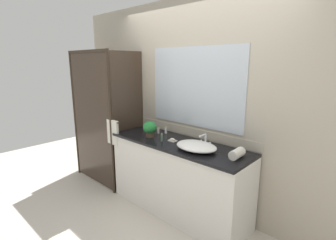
{
  "coord_description": "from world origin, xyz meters",
  "views": [
    {
      "loc": [
        1.85,
        -2.16,
        1.82
      ],
      "look_at": [
        -0.15,
        0.0,
        1.15
      ],
      "focal_mm": 26.82,
      "sensor_mm": 36.0,
      "label": 1
    }
  ],
  "objects_px": {
    "amenity_bottle_shampoo": "(158,130)",
    "amenity_bottle_lotion": "(166,130)",
    "rolled_towel_near_edge": "(237,154)",
    "soap_dish": "(173,140)",
    "potted_plant": "(150,128)",
    "sink_basin": "(196,146)",
    "faucet": "(205,142)",
    "amenity_bottle_body_wash": "(162,137)"
  },
  "relations": [
    {
      "from": "faucet",
      "to": "potted_plant",
      "type": "distance_m",
      "value": 0.75
    },
    {
      "from": "potted_plant",
      "to": "amenity_bottle_lotion",
      "type": "bearing_deg",
      "value": 79.97
    },
    {
      "from": "rolled_towel_near_edge",
      "to": "soap_dish",
      "type": "bearing_deg",
      "value": -178.88
    },
    {
      "from": "amenity_bottle_lotion",
      "to": "amenity_bottle_body_wash",
      "type": "distance_m",
      "value": 0.35
    },
    {
      "from": "amenity_bottle_shampoo",
      "to": "sink_basin",
      "type": "bearing_deg",
      "value": -13.26
    },
    {
      "from": "sink_basin",
      "to": "amenity_bottle_shampoo",
      "type": "distance_m",
      "value": 0.78
    },
    {
      "from": "sink_basin",
      "to": "amenity_bottle_lotion",
      "type": "height_order",
      "value": "amenity_bottle_lotion"
    },
    {
      "from": "soap_dish",
      "to": "amenity_bottle_lotion",
      "type": "relative_size",
      "value": 1.02
    },
    {
      "from": "potted_plant",
      "to": "soap_dish",
      "type": "height_order",
      "value": "potted_plant"
    },
    {
      "from": "soap_dish",
      "to": "amenity_bottle_body_wash",
      "type": "relative_size",
      "value": 0.98
    },
    {
      "from": "sink_basin",
      "to": "potted_plant",
      "type": "height_order",
      "value": "potted_plant"
    },
    {
      "from": "faucet",
      "to": "potted_plant",
      "type": "bearing_deg",
      "value": -166.99
    },
    {
      "from": "soap_dish",
      "to": "amenity_bottle_body_wash",
      "type": "distance_m",
      "value": 0.14
    },
    {
      "from": "potted_plant",
      "to": "sink_basin",
      "type": "bearing_deg",
      "value": 0.4
    },
    {
      "from": "soap_dish",
      "to": "rolled_towel_near_edge",
      "type": "distance_m",
      "value": 0.84
    },
    {
      "from": "amenity_bottle_shampoo",
      "to": "amenity_bottle_lotion",
      "type": "height_order",
      "value": "amenity_bottle_lotion"
    },
    {
      "from": "sink_basin",
      "to": "amenity_bottle_shampoo",
      "type": "relative_size",
      "value": 5.68
    },
    {
      "from": "faucet",
      "to": "soap_dish",
      "type": "relative_size",
      "value": 1.7
    },
    {
      "from": "sink_basin",
      "to": "faucet",
      "type": "relative_size",
      "value": 2.79
    },
    {
      "from": "amenity_bottle_shampoo",
      "to": "potted_plant",
      "type": "bearing_deg",
      "value": -79.58
    },
    {
      "from": "sink_basin",
      "to": "amenity_bottle_body_wash",
      "type": "relative_size",
      "value": 4.64
    },
    {
      "from": "soap_dish",
      "to": "amenity_bottle_shampoo",
      "type": "distance_m",
      "value": 0.39
    },
    {
      "from": "potted_plant",
      "to": "amenity_bottle_lotion",
      "type": "distance_m",
      "value": 0.26
    },
    {
      "from": "sink_basin",
      "to": "amenity_bottle_body_wash",
      "type": "height_order",
      "value": "amenity_bottle_body_wash"
    },
    {
      "from": "soap_dish",
      "to": "amenity_bottle_body_wash",
      "type": "bearing_deg",
      "value": -132.91
    },
    {
      "from": "faucet",
      "to": "rolled_towel_near_edge",
      "type": "distance_m",
      "value": 0.45
    },
    {
      "from": "potted_plant",
      "to": "amenity_bottle_lotion",
      "type": "relative_size",
      "value": 2.04
    },
    {
      "from": "sink_basin",
      "to": "amenity_bottle_body_wash",
      "type": "distance_m",
      "value": 0.48
    },
    {
      "from": "amenity_bottle_shampoo",
      "to": "amenity_bottle_lotion",
      "type": "xyz_separation_m",
      "value": [
        0.08,
        0.06,
        0.01
      ]
    },
    {
      "from": "amenity_bottle_shampoo",
      "to": "faucet",
      "type": "bearing_deg",
      "value": -1.24
    },
    {
      "from": "rolled_towel_near_edge",
      "to": "amenity_bottle_shampoo",
      "type": "bearing_deg",
      "value": 174.97
    },
    {
      "from": "soap_dish",
      "to": "potted_plant",
      "type": "bearing_deg",
      "value": -169.52
    },
    {
      "from": "sink_basin",
      "to": "potted_plant",
      "type": "distance_m",
      "value": 0.73
    },
    {
      "from": "potted_plant",
      "to": "rolled_towel_near_edge",
      "type": "height_order",
      "value": "potted_plant"
    },
    {
      "from": "rolled_towel_near_edge",
      "to": "sink_basin",
      "type": "bearing_deg",
      "value": -170.6
    },
    {
      "from": "sink_basin",
      "to": "soap_dish",
      "type": "distance_m",
      "value": 0.4
    },
    {
      "from": "potted_plant",
      "to": "soap_dish",
      "type": "bearing_deg",
      "value": 10.48
    },
    {
      "from": "faucet",
      "to": "rolled_towel_near_edge",
      "type": "bearing_deg",
      "value": -11.43
    },
    {
      "from": "sink_basin",
      "to": "rolled_towel_near_edge",
      "type": "height_order",
      "value": "rolled_towel_near_edge"
    },
    {
      "from": "sink_basin",
      "to": "amenity_bottle_lotion",
      "type": "bearing_deg",
      "value": 160.39
    },
    {
      "from": "faucet",
      "to": "rolled_towel_near_edge",
      "type": "height_order",
      "value": "faucet"
    },
    {
      "from": "amenity_bottle_lotion",
      "to": "amenity_bottle_body_wash",
      "type": "height_order",
      "value": "amenity_bottle_body_wash"
    }
  ]
}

